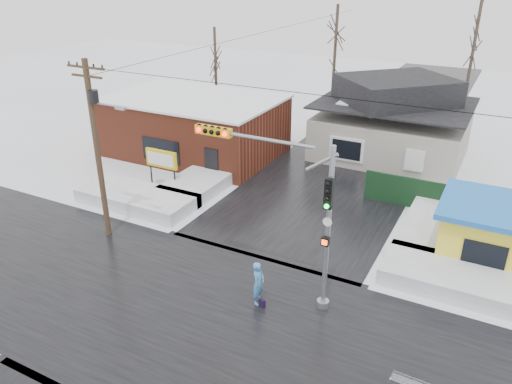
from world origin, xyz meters
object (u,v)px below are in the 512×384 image
at_px(utility_pole, 97,141).
at_px(kiosk, 489,232).
at_px(pedestrian, 258,283).
at_px(marquee_sign, 162,160).
at_px(traffic_signal, 291,200).

relative_size(utility_pole, kiosk, 1.96).
height_order(kiosk, pedestrian, kiosk).
distance_m(utility_pole, marquee_sign, 6.87).
bearing_deg(pedestrian, utility_pole, 78.23).
xyz_separation_m(utility_pole, kiosk, (17.43, 6.49, -3.65)).
distance_m(marquee_sign, pedestrian, 12.96).
relative_size(marquee_sign, pedestrian, 1.33).
xyz_separation_m(traffic_signal, utility_pole, (-10.36, 0.53, 0.57)).
relative_size(utility_pole, marquee_sign, 3.53).
relative_size(kiosk, pedestrian, 2.41).
distance_m(utility_pole, kiosk, 18.95).
height_order(traffic_signal, marquee_sign, traffic_signal).
bearing_deg(marquee_sign, utility_pole, -79.87).
distance_m(traffic_signal, pedestrian, 3.82).
xyz_separation_m(marquee_sign, kiosk, (18.50, 0.50, -0.46)).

